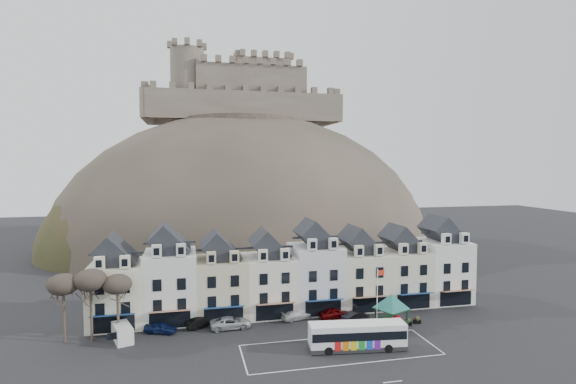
% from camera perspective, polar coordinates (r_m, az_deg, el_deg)
% --- Properties ---
extents(ground, '(300.00, 300.00, 0.00)m').
position_cam_1_polar(ground, '(52.62, 4.88, -20.05)').
color(ground, black).
rests_on(ground, ground).
extents(coach_bay_markings, '(22.00, 7.50, 0.01)m').
position_cam_1_polar(coach_bay_markings, '(54.30, 6.59, -19.29)').
color(coach_bay_markings, silver).
rests_on(coach_bay_markings, ground).
extents(townhouse_terrace, '(54.40, 9.35, 11.80)m').
position_cam_1_polar(townhouse_terrace, '(65.55, 0.70, -10.34)').
color(townhouse_terrace, '#EEE9CE').
rests_on(townhouse_terrace, ground).
extents(castle_hill, '(100.00, 76.00, 68.00)m').
position_cam_1_polar(castle_hill, '(117.82, -4.87, -6.66)').
color(castle_hill, '#353229').
rests_on(castle_hill, ground).
extents(castle, '(50.20, 22.20, 22.00)m').
position_cam_1_polar(castle, '(124.23, -5.78, 12.44)').
color(castle, brown).
rests_on(castle, ground).
extents(tree_left_far, '(3.61, 3.61, 8.24)m').
position_cam_1_polar(tree_left_far, '(59.84, -26.66, -10.51)').
color(tree_left_far, '#332920').
rests_on(tree_left_far, ground).
extents(tree_left_mid, '(3.78, 3.78, 8.64)m').
position_cam_1_polar(tree_left_mid, '(59.12, -23.80, -10.26)').
color(tree_left_mid, '#332920').
rests_on(tree_left_mid, ground).
extents(tree_left_near, '(3.43, 3.43, 7.84)m').
position_cam_1_polar(tree_left_near, '(58.79, -20.86, -10.96)').
color(tree_left_near, '#332920').
rests_on(tree_left_near, ground).
extents(bus, '(11.19, 3.85, 3.09)m').
position_cam_1_polar(bus, '(54.01, 8.78, -17.48)').
color(bus, '#262628').
rests_on(bus, ground).
extents(bus_shelter, '(6.41, 6.41, 4.42)m').
position_cam_1_polar(bus_shelter, '(60.67, 13.00, -13.42)').
color(bus_shelter, black).
rests_on(bus_shelter, ground).
extents(red_buoy, '(1.79, 1.79, 2.22)m').
position_cam_1_polar(red_buoy, '(59.83, 13.57, -15.99)').
color(red_buoy, black).
rests_on(red_buoy, ground).
extents(flagpole, '(1.10, 0.34, 7.80)m').
position_cam_1_polar(flagpole, '(59.73, 11.34, -12.65)').
color(flagpole, silver).
rests_on(flagpole, ground).
extents(white_van, '(3.05, 4.55, 1.91)m').
position_cam_1_polar(white_van, '(59.44, -20.30, -16.43)').
color(white_van, silver).
rests_on(white_van, ground).
extents(planter_west, '(1.00, 0.68, 0.98)m').
position_cam_1_polar(planter_west, '(64.00, 16.04, -15.34)').
color(planter_west, black).
rests_on(planter_west, ground).
extents(planter_east, '(1.09, 0.71, 1.01)m').
position_cam_1_polar(planter_east, '(62.93, 14.94, -15.64)').
color(planter_east, black).
rests_on(planter_east, ground).
extents(car_navy, '(4.37, 2.99, 1.38)m').
position_cam_1_polar(car_navy, '(60.54, -15.88, -16.24)').
color(car_navy, '#0D1943').
rests_on(car_navy, ground).
extents(car_black, '(4.46, 3.08, 1.39)m').
position_cam_1_polar(car_black, '(61.39, -10.87, -15.87)').
color(car_black, black).
rests_on(car_black, ground).
extents(car_silver, '(5.30, 2.67, 1.47)m').
position_cam_1_polar(car_silver, '(60.37, -7.28, -16.14)').
color(car_silver, '#ADB0B5').
rests_on(car_silver, ground).
extents(car_white, '(4.65, 2.92, 1.26)m').
position_cam_1_polar(car_white, '(63.05, 1.08, -15.34)').
color(car_white, silver).
rests_on(car_white, ground).
extents(car_maroon, '(4.41, 1.85, 1.49)m').
position_cam_1_polar(car_maroon, '(63.60, 6.00, -15.08)').
color(car_maroon, '#500406').
rests_on(car_maroon, ground).
extents(car_charcoal, '(4.28, 2.86, 1.33)m').
position_cam_1_polar(car_charcoal, '(62.97, 8.56, -15.37)').
color(car_charcoal, black).
rests_on(car_charcoal, ground).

